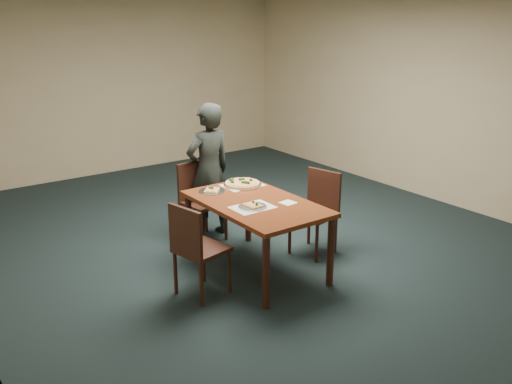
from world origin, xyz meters
TOP-DOWN VIEW (x-y plane):
  - ground at (0.00, 0.00)m, footprint 8.00×8.00m
  - room_shell at (0.00, 0.00)m, footprint 8.00×8.00m
  - dining_table at (-0.40, -0.42)m, footprint 0.90×1.50m
  - chair_far at (-0.42, 0.67)m, footprint 0.48×0.48m
  - chair_left at (-1.18, -0.55)m, footprint 0.50×0.50m
  - chair_right at (0.44, -0.41)m, footprint 0.51×0.51m
  - diner at (-0.28, 0.68)m, footprint 0.60×0.41m
  - placemat_main at (-0.20, 0.11)m, footprint 0.42×0.32m
  - placemat_near at (-0.53, -0.54)m, footprint 0.40×0.30m
  - pizza_pan at (-0.20, 0.11)m, footprint 0.41×0.41m
  - slice_plate_near at (-0.53, -0.54)m, footprint 0.28×0.28m
  - slice_plate_far at (-0.59, 0.11)m, footprint 0.28×0.28m
  - napkin at (-0.17, -0.65)m, footprint 0.15×0.15m

SIDE VIEW (x-z plane):
  - ground at x=0.00m, z-range 0.00..0.00m
  - chair_far at x=-0.42m, z-range 0.06..0.97m
  - chair_left at x=-1.18m, z-range 0.06..0.97m
  - chair_right at x=0.44m, z-range 0.06..0.97m
  - dining_table at x=-0.40m, z-range 0.28..1.03m
  - placemat_main at x=-0.20m, z-range 0.75..0.75m
  - placemat_near at x=-0.53m, z-range 0.75..0.75m
  - napkin at x=-0.17m, z-range 0.75..0.76m
  - slice_plate_far at x=-0.59m, z-range 0.73..0.79m
  - slice_plate_near at x=-0.53m, z-range 0.74..0.79m
  - pizza_pan at x=-0.20m, z-range 0.74..0.81m
  - diner at x=-0.28m, z-range 0.00..1.59m
  - room_shell at x=0.00m, z-range -2.26..5.74m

